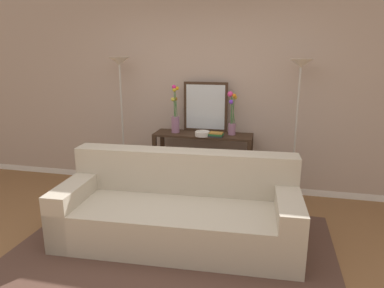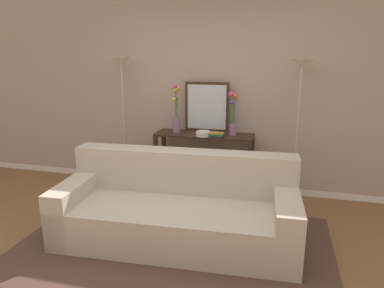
{
  "view_description": "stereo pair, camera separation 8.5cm",
  "coord_description": "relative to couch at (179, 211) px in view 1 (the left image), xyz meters",
  "views": [
    {
      "loc": [
        0.92,
        -2.51,
        1.89
      ],
      "look_at": [
        0.04,
        1.23,
        0.88
      ],
      "focal_mm": 32.5,
      "sensor_mm": 36.0,
      "label": 1
    },
    {
      "loc": [
        1.0,
        -2.49,
        1.89
      ],
      "look_at": [
        0.04,
        1.23,
        0.88
      ],
      "focal_mm": 32.5,
      "sensor_mm": 36.0,
      "label": 2
    }
  ],
  "objects": [
    {
      "name": "book_stack",
      "position": [
        0.19,
        1.08,
        0.58
      ],
      "size": [
        0.21,
        0.14,
        0.06
      ],
      "color": "#2D2D33",
      "rests_on": "console_table"
    },
    {
      "name": "book_row_under_console",
      "position": [
        -0.38,
        1.2,
        -0.25
      ],
      "size": [
        0.29,
        0.18,
        0.12
      ],
      "color": "#B77F33",
      "rests_on": "ground"
    },
    {
      "name": "vase_short_flowers",
      "position": [
        0.38,
        1.24,
        0.78
      ],
      "size": [
        0.12,
        0.11,
        0.56
      ],
      "color": "gray",
      "rests_on": "console_table"
    },
    {
      "name": "floor_lamp_left",
      "position": [
        -1.12,
        1.17,
        1.14
      ],
      "size": [
        0.28,
        0.28,
        1.84
      ],
      "color": "#B7B2A8",
      "rests_on": "ground"
    },
    {
      "name": "ground_plane",
      "position": [
        -0.04,
        -0.66,
        -0.32
      ],
      "size": [
        16.0,
        16.0,
        0.02
      ],
      "primitive_type": "cube",
      "color": "brown"
    },
    {
      "name": "wall_mirror",
      "position": [
        0.0,
        1.37,
        0.88
      ],
      "size": [
        0.59,
        0.02,
        0.66
      ],
      "color": "#382619",
      "rests_on": "console_table"
    },
    {
      "name": "console_table",
      "position": [
        0.01,
        1.2,
        0.28
      ],
      "size": [
        1.29,
        0.39,
        0.86
      ],
      "color": "#382619",
      "rests_on": "ground"
    },
    {
      "name": "fruit_bowl",
      "position": [
        0.02,
        1.08,
        0.58
      ],
      "size": [
        0.19,
        0.19,
        0.06
      ],
      "color": "silver",
      "rests_on": "console_table"
    },
    {
      "name": "area_rug",
      "position": [
        0.0,
        -0.17,
        -0.3
      ],
      "size": [
        3.11,
        1.97,
        0.01
      ],
      "color": "#51382D",
      "rests_on": "ground"
    },
    {
      "name": "couch",
      "position": [
        0.0,
        0.0,
        0.0
      ],
      "size": [
        2.45,
        1.09,
        0.88
      ],
      "color": "#BCB29E",
      "rests_on": "ground"
    },
    {
      "name": "back_wall",
      "position": [
        -0.04,
        1.56,
        1.04
      ],
      "size": [
        12.0,
        0.15,
        2.71
      ],
      "color": "white",
      "rests_on": "ground"
    },
    {
      "name": "vase_tall_flowers",
      "position": [
        -0.37,
        1.2,
        0.76
      ],
      "size": [
        0.11,
        0.13,
        0.63
      ],
      "color": "gray",
      "rests_on": "console_table"
    },
    {
      "name": "floor_lamp_right",
      "position": [
        1.17,
        1.17,
        1.13
      ],
      "size": [
        0.28,
        0.28,
        1.83
      ],
      "color": "#B7B2A8",
      "rests_on": "ground"
    }
  ]
}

